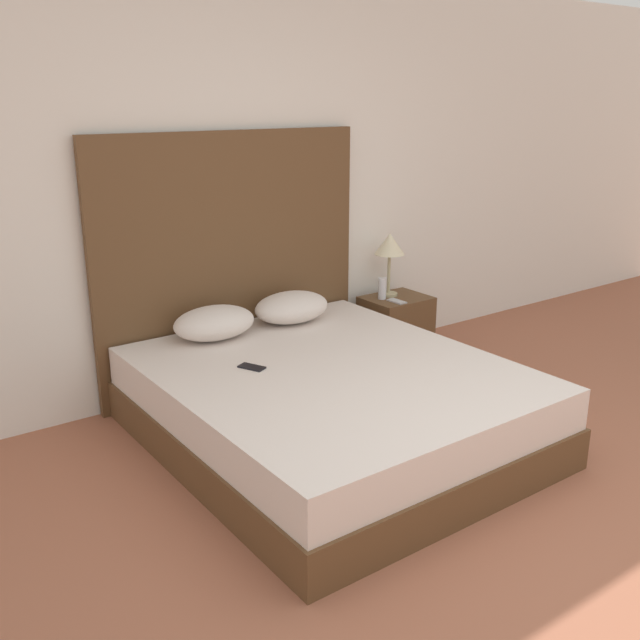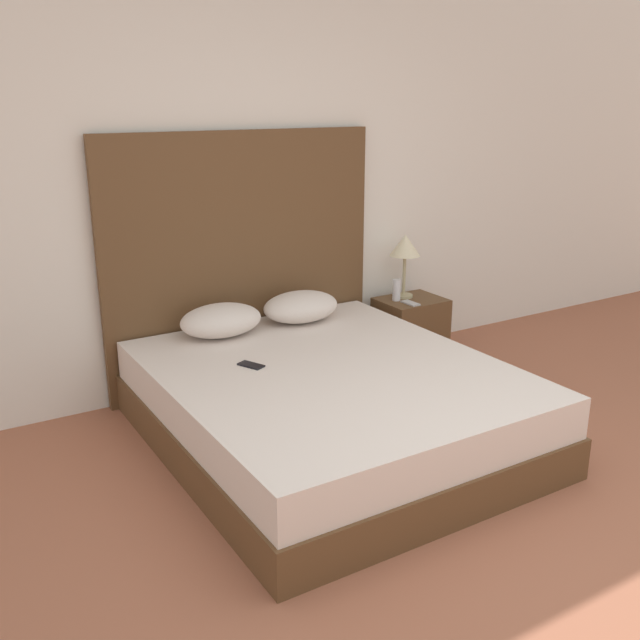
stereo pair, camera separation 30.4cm
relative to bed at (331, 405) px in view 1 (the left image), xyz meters
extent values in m
plane|color=#9E5B42|center=(0.15, -1.51, -0.23)|extent=(16.00, 16.00, 0.00)
cube|color=white|center=(0.15, 1.17, 1.12)|extent=(10.00, 0.06, 2.70)
cube|color=brown|center=(0.00, 0.00, -0.11)|extent=(1.83, 2.14, 0.23)
cube|color=silver|center=(0.00, 0.00, 0.12)|extent=(1.80, 2.10, 0.23)
cube|color=brown|center=(0.00, 1.09, 0.63)|extent=(1.93, 0.05, 1.70)
ellipsoid|color=silver|center=(-0.29, 0.83, 0.33)|extent=(0.53, 0.38, 0.20)
ellipsoid|color=silver|center=(0.29, 0.83, 0.33)|extent=(0.53, 0.38, 0.20)
cube|color=black|center=(-0.37, 0.25, 0.24)|extent=(0.13, 0.17, 0.01)
cube|color=brown|center=(1.26, 0.86, 0.00)|extent=(0.47, 0.38, 0.46)
cylinder|color=tan|center=(1.25, 0.94, 0.24)|extent=(0.14, 0.14, 0.02)
cylinder|color=tan|center=(1.25, 0.94, 0.40)|extent=(0.02, 0.02, 0.30)
cone|color=beige|center=(1.25, 0.94, 0.63)|extent=(0.23, 0.23, 0.16)
cube|color=#B7B7BC|center=(1.18, 0.77, 0.24)|extent=(0.07, 0.15, 0.01)
cylinder|color=silver|center=(1.14, 0.89, 0.31)|extent=(0.06, 0.06, 0.16)
camera|label=1|loc=(-2.25, -2.98, 1.69)|focal=40.00mm
camera|label=2|loc=(-1.99, -3.15, 1.69)|focal=40.00mm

